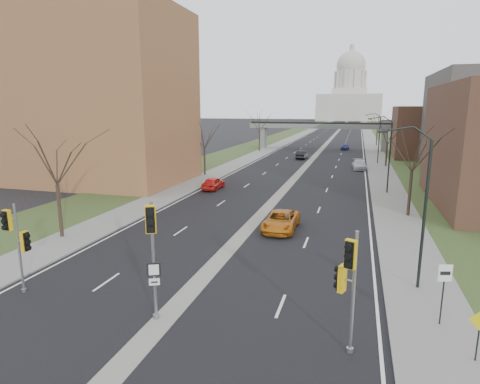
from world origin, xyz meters
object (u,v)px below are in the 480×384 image
at_px(car_left_far, 302,155).
at_px(car_right_near, 281,221).
at_px(car_right_far, 345,147).
at_px(car_left_near, 213,183).
at_px(speed_limit_sign, 444,283).
at_px(warning_sign, 479,328).
at_px(signal_pole_median, 152,241).
at_px(signal_pole_left, 17,237).
at_px(signal_pole_right, 348,275).
at_px(car_right_mid, 359,165).

xyz_separation_m(car_left_far, car_right_near, (4.63, -46.86, -0.03)).
bearing_deg(car_right_far, car_left_near, -97.50).
bearing_deg(speed_limit_sign, warning_sign, -87.33).
height_order(car_left_near, car_right_near, car_left_near).
bearing_deg(car_left_far, speed_limit_sign, 105.40).
height_order(signal_pole_median, car_right_near, signal_pole_median).
bearing_deg(car_left_near, signal_pole_left, 89.73).
distance_m(signal_pole_right, warning_sign, 5.31).
distance_m(signal_pole_left, warning_sign, 21.49).
distance_m(speed_limit_sign, car_right_near, 15.83).
height_order(car_right_mid, car_right_far, car_right_mid).
bearing_deg(car_right_mid, car_left_far, 129.84).
height_order(signal_pole_right, speed_limit_sign, signal_pole_right).
xyz_separation_m(car_left_near, car_left_far, (6.30, 32.79, 0.02)).
bearing_deg(car_left_far, signal_pole_median, 93.49).
bearing_deg(car_left_far, signal_pole_right, 101.11).
height_order(car_left_near, car_left_far, car_left_far).
relative_size(signal_pole_left, warning_sign, 2.30).
bearing_deg(signal_pole_right, speed_limit_sign, 61.70).
xyz_separation_m(signal_pole_median, speed_limit_sign, (12.51, 3.25, -1.84)).
height_order(signal_pole_left, speed_limit_sign, signal_pole_left).
bearing_deg(warning_sign, signal_pole_median, -179.86).
relative_size(car_left_near, car_right_near, 0.83).
xyz_separation_m(signal_pole_right, car_left_near, (-16.44, 29.85, -2.59)).
bearing_deg(signal_pole_right, car_left_far, 122.33).
bearing_deg(car_left_far, car_right_far, -108.24).
relative_size(car_left_near, car_right_far, 1.14).
bearing_deg(signal_pole_right, car_left_near, 141.98).
bearing_deg(signal_pole_median, signal_pole_right, -24.96).
xyz_separation_m(car_right_near, car_right_mid, (6.08, 35.89, -0.00)).
distance_m(car_left_far, car_right_far, 21.63).
height_order(signal_pole_median, signal_pole_right, signal_pole_median).
bearing_deg(signal_pole_median, warning_sign, -21.86).
xyz_separation_m(signal_pole_left, car_right_near, (11.00, 15.18, -2.44)).
bearing_deg(car_right_mid, warning_sign, -89.60).
bearing_deg(signal_pole_left, car_right_mid, 75.34).
bearing_deg(warning_sign, signal_pole_right, -174.60).
xyz_separation_m(signal_pole_right, car_right_mid, (0.57, 51.67, -2.60)).
bearing_deg(warning_sign, signal_pole_left, 177.45).
bearing_deg(car_left_near, car_right_near, 127.70).
xyz_separation_m(speed_limit_sign, car_left_far, (-14.24, 59.37, -1.30)).
height_order(signal_pole_left, warning_sign, signal_pole_left).
xyz_separation_m(warning_sign, car_left_near, (-21.36, 29.13, -0.73)).
bearing_deg(car_left_far, signal_pole_left, 86.06).
distance_m(signal_pole_left, car_right_near, 18.90).
bearing_deg(signal_pole_left, car_left_near, 93.70).
bearing_deg(car_right_near, car_right_mid, 80.93).
height_order(signal_pole_median, car_left_far, signal_pole_median).
relative_size(speed_limit_sign, car_right_near, 0.53).
distance_m(car_right_mid, car_right_far, 31.44).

